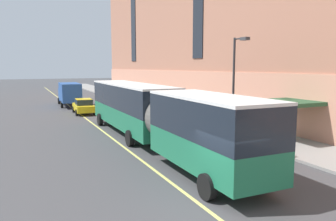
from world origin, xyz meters
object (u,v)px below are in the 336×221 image
parked_car_champagne_2 (120,99)px  parked_car_red_3 (246,138)px  box_truck (69,93)px  taxi_cab (84,106)px  city_bus (151,112)px  street_lamp (236,76)px  parked_car_silver_0 (163,112)px

parked_car_champagne_2 → parked_car_red_3: same height
parked_car_red_3 → box_truck: size_ratio=0.64×
parked_car_champagne_2 → parked_car_red_3: (0.02, -25.21, 0.00)m
box_truck → taxi_cab: (0.39, -7.35, -0.88)m
city_bus → street_lamp: (6.09, -0.18, 2.12)m
parked_car_silver_0 → parked_car_champagne_2: bearing=90.2°
box_truck → parked_car_red_3: bearing=-77.3°
city_bus → taxi_cab: bearing=94.6°
parked_car_red_3 → box_truck: bearing=102.7°
city_bus → street_lamp: 6.46m
parked_car_red_3 → street_lamp: bearing=63.6°
parked_car_silver_0 → parked_car_red_3: size_ratio=1.02×
taxi_cab → street_lamp: street_lamp is taller
city_bus → parked_car_red_3: (4.37, -3.66, -1.33)m
city_bus → street_lamp: street_lamp is taller
box_truck → street_lamp: street_lamp is taller
taxi_cab → parked_car_champagne_2: bearing=45.5°
box_truck → taxi_cab: box_truck is taller
parked_car_red_3 → street_lamp: size_ratio=0.71×
parked_car_silver_0 → parked_car_red_3: bearing=-90.2°
parked_car_silver_0 → parked_car_champagne_2: 13.28m
parked_car_red_3 → taxi_cab: (-5.65, 19.49, -0.00)m
city_bus → street_lamp: bearing=-1.7°
parked_car_silver_0 → taxi_cab: same height
box_truck → street_lamp: (7.76, -23.36, 2.58)m
parked_car_champagne_2 → street_lamp: size_ratio=0.68×
taxi_cab → parked_car_red_3: bearing=-73.8°
parked_car_red_3 → taxi_cab: size_ratio=1.05×
parked_car_silver_0 → street_lamp: (1.69, -8.45, 3.46)m
city_bus → parked_car_champagne_2: size_ratio=4.54×
street_lamp → parked_car_champagne_2: bearing=94.6°
parked_car_champagne_2 → street_lamp: (1.74, -21.73, 3.46)m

